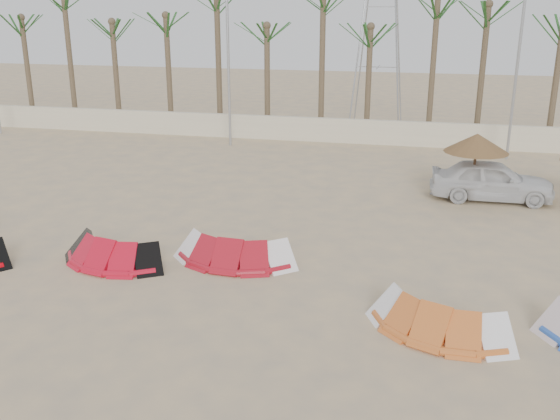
% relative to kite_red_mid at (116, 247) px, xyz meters
% --- Properties ---
extents(ground, '(120.00, 120.00, 0.00)m').
position_rel_kite_red_mid_xyz_m(ground, '(4.46, -4.14, -0.42)').
color(ground, tan).
rests_on(ground, ground).
extents(boundary_wall, '(60.00, 0.30, 1.30)m').
position_rel_kite_red_mid_xyz_m(boundary_wall, '(4.46, 17.86, 0.23)').
color(boundary_wall, beige).
rests_on(boundary_wall, ground).
extents(palm_line, '(52.00, 4.00, 7.70)m').
position_rel_kite_red_mid_xyz_m(palm_line, '(5.12, 19.36, 6.03)').
color(palm_line, brown).
rests_on(palm_line, ground).
extents(lamp_b, '(1.25, 0.14, 11.00)m').
position_rel_kite_red_mid_xyz_m(lamp_b, '(-1.51, 15.86, 5.35)').
color(lamp_b, '#A5A8AD').
rests_on(lamp_b, ground).
extents(lamp_c, '(1.25, 0.14, 11.00)m').
position_rel_kite_red_mid_xyz_m(lamp_c, '(12.49, 15.86, 5.35)').
color(lamp_c, '#A5A8AD').
rests_on(lamp_c, ground).
extents(pylon, '(3.00, 3.00, 14.00)m').
position_rel_kite_red_mid_xyz_m(pylon, '(5.46, 23.86, -0.42)').
color(pylon, '#A5A8AD').
rests_on(pylon, ground).
extents(kite_red_mid, '(3.50, 2.09, 0.90)m').
position_rel_kite_red_mid_xyz_m(kite_red_mid, '(0.00, 0.00, 0.00)').
color(kite_red_mid, red).
rests_on(kite_red_mid, ground).
extents(kite_red_right, '(3.58, 1.67, 0.90)m').
position_rel_kite_red_mid_xyz_m(kite_red_right, '(3.39, 0.90, 0.00)').
color(kite_red_right, '#AD1220').
rests_on(kite_red_right, ground).
extents(kite_orange, '(3.68, 2.49, 0.90)m').
position_rel_kite_red_mid_xyz_m(kite_orange, '(9.10, -1.99, 0.00)').
color(kite_orange, orange).
rests_on(kite_orange, ground).
extents(parasol_left, '(2.39, 2.39, 2.60)m').
position_rel_kite_red_mid_xyz_m(parasol_left, '(10.41, 8.48, 1.82)').
color(parasol_left, '#4C331E').
rests_on(parasol_left, ground).
extents(car, '(4.59, 1.93, 1.55)m').
position_rel_kite_red_mid_xyz_m(car, '(11.11, 8.76, 0.36)').
color(car, silver).
rests_on(car, ground).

